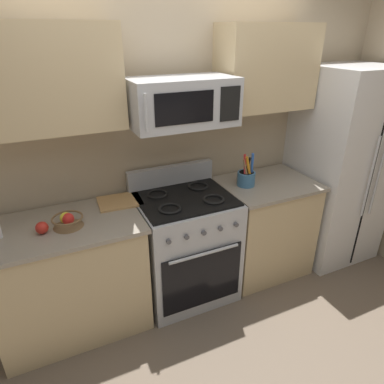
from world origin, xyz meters
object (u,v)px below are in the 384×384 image
fruit_basket (68,220)px  apple_loose (42,228)px  microwave (182,102)px  range_oven (185,245)px  refrigerator (338,167)px  utensil_crock (246,177)px  cutting_board (120,201)px

fruit_basket → apple_loose: bearing=-172.1°
microwave → range_oven: bearing=-90.0°
microwave → fruit_basket: size_ratio=3.61×
refrigerator → apple_loose: 2.67m
range_oven → utensil_crock: 0.78m
utensil_crock → range_oven: bearing=-177.4°
microwave → cutting_board: 0.90m
apple_loose → range_oven: bearing=3.6°
microwave → fruit_basket: microwave is taller
refrigerator → utensil_crock: size_ratio=6.19×
microwave → apple_loose: (-1.05, -0.10, -0.71)m
cutting_board → refrigerator: bearing=-4.9°
refrigerator → cutting_board: (-2.09, 0.18, -0.01)m
range_oven → apple_loose: 1.16m
utensil_crock → apple_loose: size_ratio=3.63×
refrigerator → fruit_basket: (-2.50, -0.03, 0.03)m
refrigerator → microwave: 1.77m
microwave → cutting_board: microwave is taller
range_oven → apple_loose: size_ratio=13.19×
refrigerator → fruit_basket: 2.50m
fruit_basket → apple_loose: (-0.16, -0.02, -0.00)m
range_oven → fruit_basket: size_ratio=5.21×
range_oven → apple_loose: (-1.05, -0.07, 0.48)m
refrigerator → microwave: (-1.61, 0.05, 0.74)m
refrigerator → cutting_board: 2.10m
utensil_crock → fruit_basket: bearing=-177.2°
fruit_basket → apple_loose: 0.17m
apple_loose → microwave: bearing=5.2°
range_oven → cutting_board: 0.67m
utensil_crock → apple_loose: (-1.64, -0.09, -0.03)m
range_oven → cutting_board: bearing=161.3°
microwave → apple_loose: bearing=-174.8°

